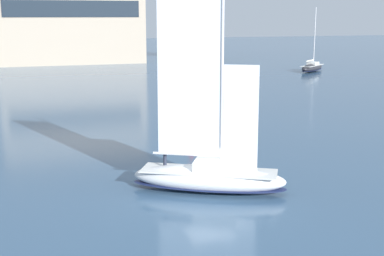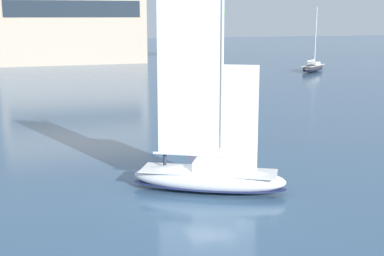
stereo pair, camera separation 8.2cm
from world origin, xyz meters
TOP-DOWN VIEW (x-y plane):
  - ground_plane at (0.00, 0.00)m, footprint 400.00×400.00m
  - waterfront_building at (1.13, 89.37)m, footprint 30.12×18.89m
  - tree_shore_center at (30.32, 84.73)m, footprint 7.24×7.24m
  - sailboat_main at (0.01, -0.00)m, footprint 8.79×6.33m
  - sailboat_moored_near_marina at (39.39, 55.59)m, footprint 7.64×6.84m
  - sailboat_moored_mid_channel at (18.83, 50.93)m, footprint 7.02×8.16m
  - channel_buoy at (2.82, 11.85)m, footprint 1.00×1.00m

SIDE VIEW (x-z plane):
  - ground_plane at x=0.00m, z-range 0.00..0.00m
  - channel_buoy at x=2.82m, z-range -0.20..1.63m
  - sailboat_moored_near_marina at x=39.39m, z-range -4.77..6.28m
  - sailboat_moored_mid_channel at x=18.83m, z-range -5.03..6.61m
  - sailboat_main at x=0.01m, z-range -5.01..6.94m
  - waterfront_building at x=1.13m, z-range 0.04..20.58m
  - tree_shore_center at x=30.32m, z-range 2.98..17.87m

